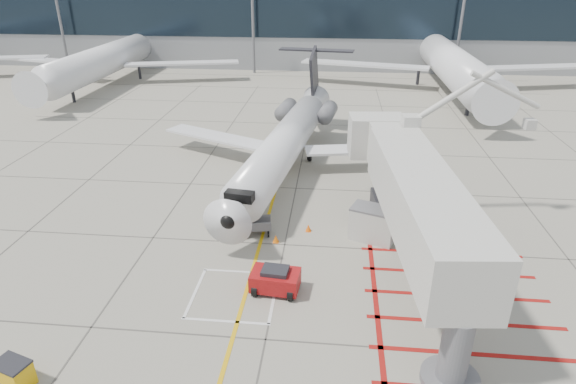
# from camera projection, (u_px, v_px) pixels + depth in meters

# --- Properties ---
(ground_plane) EXTENTS (260.00, 260.00, 0.00)m
(ground_plane) POSITION_uv_depth(u_px,v_px,m) (276.00, 285.00, 24.72)
(ground_plane) COLOR gray
(ground_plane) RESTS_ON ground
(regional_jet) EXTENTS (27.54, 32.84, 7.84)m
(regional_jet) POSITION_uv_depth(u_px,v_px,m) (277.00, 134.00, 34.67)
(regional_jet) COLOR silver
(regional_jet) RESTS_ON ground_plane
(jet_bridge) EXTENTS (11.14, 20.64, 7.96)m
(jet_bridge) POSITION_uv_depth(u_px,v_px,m) (420.00, 213.00, 23.45)
(jet_bridge) COLOR silver
(jet_bridge) RESTS_ON ground_plane
(pushback_tug) EXTENTS (2.53, 1.73, 1.40)m
(pushback_tug) POSITION_uv_depth(u_px,v_px,m) (275.00, 279.00, 24.01)
(pushback_tug) COLOR #9D0F11
(pushback_tug) RESTS_ON ground_plane
(spill_bin) EXTENTS (1.51, 1.23, 1.14)m
(spill_bin) POSITION_uv_depth(u_px,v_px,m) (14.00, 374.00, 18.61)
(spill_bin) COLOR #DDA80C
(spill_bin) RESTS_ON ground_plane
(baggage_cart) EXTENTS (1.89, 1.37, 1.09)m
(baggage_cart) POSITION_uv_depth(u_px,v_px,m) (257.00, 226.00, 29.22)
(baggage_cart) COLOR #57565B
(baggage_cart) RESTS_ON ground_plane
(ground_power_unit) EXTENTS (2.97, 2.34, 2.06)m
(ground_power_unit) POSITION_uv_depth(u_px,v_px,m) (373.00, 224.00, 28.51)
(ground_power_unit) COLOR beige
(ground_power_unit) RESTS_ON ground_plane
(cone_nose) EXTENTS (0.36, 0.36, 0.50)m
(cone_nose) POSITION_uv_depth(u_px,v_px,m) (276.00, 239.00, 28.46)
(cone_nose) COLOR orange
(cone_nose) RESTS_ON ground_plane
(cone_side) EXTENTS (0.34, 0.34, 0.48)m
(cone_side) POSITION_uv_depth(u_px,v_px,m) (308.00, 228.00, 29.67)
(cone_side) COLOR #FB620D
(cone_side) RESTS_ON ground_plane
(terminal_building) EXTENTS (180.00, 28.00, 14.00)m
(terminal_building) POSITION_uv_depth(u_px,v_px,m) (381.00, 16.00, 83.90)
(terminal_building) COLOR gray
(terminal_building) RESTS_ON ground_plane
(terminal_glass_band) EXTENTS (180.00, 0.10, 6.00)m
(terminal_glass_band) POSITION_uv_depth(u_px,v_px,m) (389.00, 18.00, 70.82)
(terminal_glass_band) COLOR black
(terminal_glass_band) RESTS_ON ground_plane
(bg_aircraft_b) EXTENTS (35.24, 39.16, 11.75)m
(bg_aircraft_b) POSITION_uv_depth(u_px,v_px,m) (109.00, 39.00, 66.24)
(bg_aircraft_b) COLOR silver
(bg_aircraft_b) RESTS_ON ground_plane
(bg_aircraft_c) EXTENTS (38.72, 43.02, 12.91)m
(bg_aircraft_c) POSITION_uv_depth(u_px,v_px,m) (451.00, 39.00, 61.88)
(bg_aircraft_c) COLOR silver
(bg_aircraft_c) RESTS_ON ground_plane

